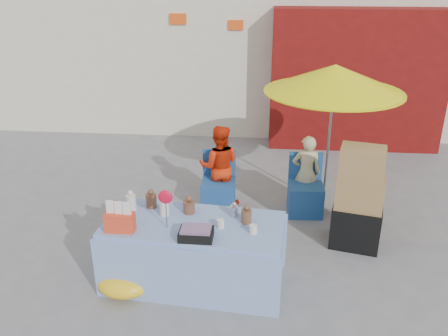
# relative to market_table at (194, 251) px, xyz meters

# --- Properties ---
(ground) EXTENTS (80.00, 80.00, 0.00)m
(ground) POSITION_rel_market_table_xyz_m (0.24, 0.35, -0.39)
(ground) COLOR slate
(ground) RESTS_ON ground
(market_table) EXTENTS (2.05, 1.10, 1.20)m
(market_table) POSITION_rel_market_table_xyz_m (0.00, 0.00, 0.00)
(market_table) COLOR #869ED7
(market_table) RESTS_ON ground
(chair_left) EXTENTS (0.49, 0.48, 0.85)m
(chair_left) POSITION_rel_market_table_xyz_m (0.10, 1.74, -0.13)
(chair_left) COLOR #204E94
(chair_left) RESTS_ON ground
(chair_right) EXTENTS (0.49, 0.48, 0.85)m
(chair_right) POSITION_rel_market_table_xyz_m (1.35, 1.74, -0.13)
(chair_right) COLOR #204E94
(chair_right) RESTS_ON ground
(vendor_orange) EXTENTS (0.61, 0.49, 1.24)m
(vendor_orange) POSITION_rel_market_table_xyz_m (0.10, 1.88, 0.23)
(vendor_orange) COLOR red
(vendor_orange) RESTS_ON ground
(vendor_beige) EXTENTS (0.42, 0.28, 1.12)m
(vendor_beige) POSITION_rel_market_table_xyz_m (1.35, 1.88, 0.17)
(vendor_beige) COLOR beige
(vendor_beige) RESTS_ON ground
(umbrella) EXTENTS (1.90, 1.90, 2.09)m
(umbrella) POSITION_rel_market_table_xyz_m (1.65, 2.03, 1.50)
(umbrella) COLOR gray
(umbrella) RESTS_ON ground
(box_stack) EXTENTS (0.69, 0.61, 1.33)m
(box_stack) POSITION_rel_market_table_xyz_m (1.93, 0.95, 0.22)
(box_stack) COLOR black
(box_stack) RESTS_ON ground
(tarp_bundle) EXTENTS (0.73, 0.66, 0.27)m
(tarp_bundle) POSITION_rel_market_table_xyz_m (-0.72, -0.28, -0.26)
(tarp_bundle) COLOR yellow
(tarp_bundle) RESTS_ON ground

